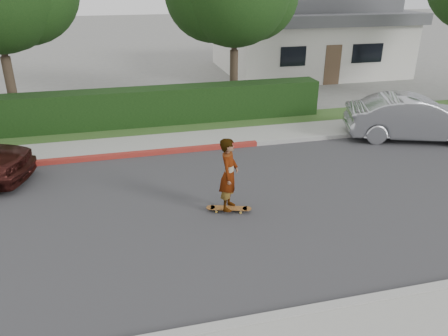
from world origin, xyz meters
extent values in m
plane|color=slate|center=(0.00, 0.00, 0.00)|extent=(120.00, 120.00, 0.00)
cube|color=#2D2D30|center=(0.00, 0.00, 0.01)|extent=(60.00, 8.00, 0.01)
cube|color=#9E9E99|center=(0.00, -4.10, 0.07)|extent=(60.00, 0.20, 0.15)
cube|color=#9E9E99|center=(0.00, 4.10, 0.07)|extent=(60.00, 0.20, 0.15)
cube|color=maroon|center=(-5.00, 4.10, 0.08)|extent=(12.00, 0.21, 0.15)
cube|color=gray|center=(0.00, 5.00, 0.06)|extent=(60.00, 1.60, 0.12)
cube|color=#2D4C1E|center=(0.00, 6.60, 0.05)|extent=(60.00, 1.60, 0.10)
cube|color=black|center=(-3.00, 7.20, 0.75)|extent=(15.00, 1.00, 1.50)
cylinder|color=#33261C|center=(-7.50, 8.50, 1.35)|extent=(0.36, 0.36, 2.70)
cylinder|color=#33261C|center=(-7.50, 8.50, 3.38)|extent=(0.24, 0.24, 2.25)
cylinder|color=#33261C|center=(1.50, 9.00, 1.26)|extent=(0.36, 0.36, 2.52)
cylinder|color=#33261C|center=(1.50, 9.00, 3.15)|extent=(0.24, 0.24, 2.10)
cube|color=beige|center=(8.00, 16.00, 1.50)|extent=(10.00, 8.00, 3.00)
cube|color=#4C4C51|center=(8.00, 16.00, 3.30)|extent=(10.60, 8.60, 0.60)
cube|color=#4C4C51|center=(8.00, 16.00, 3.90)|extent=(8.40, 6.40, 0.80)
cube|color=black|center=(5.50, 11.98, 1.60)|extent=(1.40, 0.06, 1.00)
cube|color=black|center=(9.80, 11.98, 1.60)|extent=(1.80, 0.06, 1.00)
cube|color=brown|center=(7.80, 11.98, 1.05)|extent=(0.90, 0.06, 2.10)
cylinder|color=gold|center=(-1.43, -0.19, 0.04)|extent=(0.07, 0.05, 0.06)
cylinder|color=gold|center=(-1.37, -0.03, 0.04)|extent=(0.07, 0.05, 0.06)
cylinder|color=gold|center=(-0.84, -0.38, 0.04)|extent=(0.07, 0.05, 0.06)
cylinder|color=gold|center=(-0.79, -0.21, 0.04)|extent=(0.07, 0.05, 0.06)
cube|color=silver|center=(-1.40, -0.11, 0.08)|extent=(0.10, 0.19, 0.03)
cube|color=silver|center=(-0.82, -0.30, 0.08)|extent=(0.10, 0.19, 0.03)
cube|color=brown|center=(-1.11, -0.20, 0.11)|extent=(0.94, 0.49, 0.02)
cylinder|color=brown|center=(-1.54, -0.06, 0.11)|extent=(0.28, 0.28, 0.02)
cylinder|color=brown|center=(-0.67, -0.34, 0.11)|extent=(0.28, 0.28, 0.02)
imported|color=white|center=(-1.11, -0.20, 1.05)|extent=(0.71, 0.81, 1.86)
imported|color=#A2A4A9|center=(6.73, 3.40, 0.79)|extent=(5.06, 3.14, 1.58)
camera|label=1|loc=(-3.55, -9.54, 5.52)|focal=35.00mm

